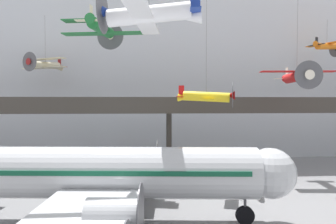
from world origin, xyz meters
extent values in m
cube|color=silver|center=(0.00, 34.72, 12.11)|extent=(140.00, 3.00, 24.21)
cube|color=#38332D|center=(0.00, 26.43, 7.61)|extent=(110.00, 3.20, 0.90)
cube|color=#38332D|center=(0.00, 24.89, 8.61)|extent=(110.00, 0.12, 1.10)
cylinder|color=#38332D|center=(0.00, 27.39, 3.58)|extent=(0.70, 0.70, 7.16)
cylinder|color=#B7BABF|center=(-6.56, 10.03, 3.66)|extent=(22.86, 5.65, 3.59)
sphere|color=#B7BABF|center=(5.64, 8.90, 3.66)|extent=(3.52, 3.52, 3.52)
cube|color=#0F4C33|center=(-6.56, 10.03, 4.02)|extent=(21.29, 5.58, 0.32)
cube|color=#B7BABF|center=(-4.95, 18.95, 2.85)|extent=(6.56, 14.89, 0.28)
cylinder|color=#B7BABF|center=(-3.67, 15.63, 2.90)|extent=(2.78, 1.96, 1.73)
cylinder|color=#4C4C51|center=(-2.23, 15.50, 2.90)|extent=(0.36, 3.27, 3.28)
cylinder|color=#B7BABF|center=(-3.22, 20.53, 2.90)|extent=(2.78, 1.96, 1.73)
cylinder|color=#4C4C51|center=(-1.78, 20.40, 2.90)|extent=(0.36, 3.27, 3.28)
cylinder|color=#B7BABF|center=(-4.74, 3.99, 2.90)|extent=(2.78, 1.96, 1.73)
cylinder|color=#4C4C51|center=(-3.30, 3.85, 2.90)|extent=(0.36, 3.27, 3.28)
cylinder|color=#4C4C51|center=(3.92, 9.06, 1.26)|extent=(0.20, 0.20, 1.21)
cylinder|color=black|center=(3.92, 9.06, 0.65)|extent=(1.33, 0.50, 1.30)
cylinder|color=#4C4C51|center=(-6.04, 12.87, 1.26)|extent=(0.20, 0.20, 1.21)
cylinder|color=black|center=(-6.04, 12.87, 0.65)|extent=(1.33, 0.50, 1.30)
cylinder|color=#4C4C51|center=(-6.57, 7.14, 1.26)|extent=(0.20, 0.20, 1.21)
cylinder|color=red|center=(13.48, 20.47, 11.35)|extent=(1.61, 5.39, 1.21)
cone|color=silver|center=(13.20, 17.72, 11.29)|extent=(1.07, 0.97, 0.99)
cylinder|color=#4C4C51|center=(13.18, 17.52, 11.29)|extent=(2.84, 0.32, 2.85)
cone|color=red|center=(13.73, 23.04, 11.41)|extent=(1.07, 1.52, 0.96)
cube|color=red|center=(13.44, 20.15, 11.87)|extent=(8.08, 2.07, 0.10)
cube|color=silver|center=(13.76, 23.36, 12.01)|extent=(0.12, 0.65, 1.31)
cube|color=silver|center=(13.76, 23.36, 11.35)|extent=(2.90, 0.92, 0.06)
cylinder|color=slate|center=(13.48, 20.47, 15.82)|extent=(0.04, 0.04, 7.84)
cylinder|color=silver|center=(-2.77, 9.72, 14.66)|extent=(5.96, 1.97, 1.67)
cone|color=navy|center=(-5.77, 10.12, 14.91)|extent=(1.09, 1.20, 1.08)
cylinder|color=#4C4C51|center=(-5.98, 10.15, 14.93)|extent=(0.45, 3.09, 3.11)
cone|color=silver|center=(0.02, 9.34, 14.42)|extent=(1.75, 1.23, 1.14)
cube|color=silver|center=(-3.12, 9.77, 14.30)|extent=(2.56, 8.84, 0.10)
cube|color=navy|center=(0.37, 9.30, 15.38)|extent=(0.71, 0.15, 1.44)
cube|color=navy|center=(0.37, 9.30, 14.66)|extent=(1.11, 3.18, 0.06)
cylinder|color=orange|center=(21.96, 28.60, 16.22)|extent=(4.15, 2.56, 1.22)
cone|color=black|center=(23.91, 29.53, 16.03)|extent=(0.95, 0.99, 0.77)
cone|color=orange|center=(20.14, 27.74, 16.40)|extent=(1.36, 1.15, 0.82)
cube|color=orange|center=(22.19, 28.71, 16.63)|extent=(3.57, 6.07, 0.10)
cube|color=black|center=(19.91, 27.64, 16.74)|extent=(0.48, 0.27, 1.03)
cube|color=black|center=(19.91, 27.64, 16.22)|extent=(1.40, 2.22, 0.06)
cylinder|color=slate|center=(21.96, 28.60, 18.27)|extent=(0.04, 0.04, 3.23)
cylinder|color=#1E6B33|center=(-7.38, 19.37, 15.94)|extent=(2.03, 5.58, 1.36)
cone|color=beige|center=(-6.90, 22.18, 15.81)|extent=(1.15, 1.06, 1.01)
cylinder|color=#4C4C51|center=(-6.87, 22.38, 15.80)|extent=(2.89, 0.53, 2.93)
cone|color=#1E6B33|center=(-7.82, 16.76, 16.05)|extent=(1.19, 1.64, 1.02)
cube|color=#1E6B33|center=(-7.33, 19.70, 16.84)|extent=(8.31, 2.68, 0.10)
cube|color=#1E6B33|center=(-7.33, 19.70, 15.49)|extent=(8.31, 2.68, 0.10)
cube|color=beige|center=(-7.88, 16.44, 16.61)|extent=(0.17, 0.66, 1.35)
cube|color=beige|center=(-7.88, 16.44, 15.94)|extent=(3.00, 1.14, 0.06)
cylinder|color=slate|center=(-7.38, 19.37, 18.19)|extent=(0.04, 0.04, 3.38)
cylinder|color=yellow|center=(3.07, 18.57, 9.12)|extent=(4.76, 2.36, 1.18)
cone|color=red|center=(5.39, 17.82, 9.24)|extent=(1.00, 1.06, 0.87)
cylinder|color=#4C4C51|center=(5.55, 17.76, 9.24)|extent=(0.81, 2.39, 2.50)
cone|color=yellow|center=(0.91, 19.26, 9.01)|extent=(1.47, 1.17, 0.88)
cube|color=yellow|center=(3.34, 18.48, 8.83)|extent=(3.24, 7.03, 0.10)
cube|color=red|center=(0.64, 19.35, 9.70)|extent=(0.56, 0.23, 1.16)
cube|color=red|center=(0.64, 19.35, 9.12)|extent=(1.31, 2.56, 0.06)
cylinder|color=slate|center=(3.07, 18.57, 14.62)|extent=(0.04, 0.04, 10.03)
cylinder|color=beige|center=(-16.06, 29.20, 13.36)|extent=(2.99, 4.36, 1.23)
cone|color=maroon|center=(-17.19, 27.17, 13.52)|extent=(1.08, 1.05, 0.83)
cylinder|color=#4C4C51|center=(-17.27, 27.03, 13.53)|extent=(2.11, 1.20, 2.39)
cone|color=beige|center=(-15.00, 31.09, 13.21)|extent=(1.29, 1.46, 0.86)
cube|color=beige|center=(-16.19, 28.96, 14.10)|extent=(6.38, 4.22, 0.10)
cube|color=beige|center=(-16.19, 28.96, 12.99)|extent=(6.38, 4.22, 0.10)
cube|color=maroon|center=(-14.87, 31.32, 13.91)|extent=(0.32, 0.50, 1.10)
cube|color=maroon|center=(-14.87, 31.32, 13.36)|extent=(2.35, 1.64, 0.06)
cylinder|color=slate|center=(-16.06, 29.20, 16.83)|extent=(0.04, 0.04, 6.02)
camera|label=1|loc=(-3.04, -11.18, 8.70)|focal=32.00mm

